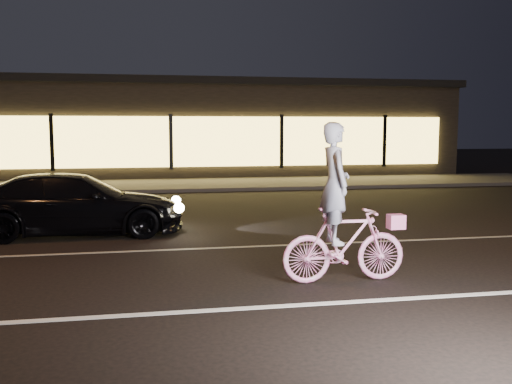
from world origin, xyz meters
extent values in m
plane|color=black|center=(0.00, 0.00, 0.00)|extent=(90.00, 90.00, 0.00)
cube|color=silver|center=(0.00, -1.50, 0.00)|extent=(60.00, 0.12, 0.01)
cube|color=gray|center=(0.00, 2.00, 0.00)|extent=(60.00, 0.10, 0.01)
cube|color=#383533|center=(0.00, 13.00, 0.06)|extent=(30.00, 4.00, 0.12)
cube|color=black|center=(0.00, 19.00, 2.00)|extent=(25.00, 8.00, 4.00)
cube|color=black|center=(0.00, 19.00, 4.05)|extent=(25.40, 8.40, 0.30)
cube|color=#FDD258|center=(0.00, 14.90, 1.60)|extent=(23.00, 0.15, 2.00)
cube|color=black|center=(-4.50, 14.82, 1.60)|extent=(0.15, 0.08, 2.20)
cube|color=black|center=(0.00, 14.82, 1.60)|extent=(0.15, 0.08, 2.20)
cube|color=black|center=(4.50, 14.82, 1.60)|extent=(0.15, 0.08, 2.20)
cube|color=black|center=(9.00, 14.82, 1.60)|extent=(0.15, 0.08, 2.20)
imported|color=#FF3AA2|center=(1.74, -0.58, 0.53)|extent=(1.78, 0.50, 1.07)
imported|color=white|center=(1.58, -0.58, 1.40)|extent=(0.40, 0.61, 1.68)
cube|color=#F252A7|center=(2.50, -0.58, 0.83)|extent=(0.22, 0.18, 0.20)
imported|color=black|center=(-2.39, 3.85, 0.62)|extent=(4.29, 1.75, 1.24)
sphere|color=#FFF2BF|center=(-0.34, 4.42, 0.57)|extent=(0.21, 0.21, 0.21)
sphere|color=#FFF2BF|center=(-0.34, 3.29, 0.57)|extent=(0.21, 0.21, 0.21)
camera|label=1|loc=(-0.95, -8.04, 2.16)|focal=40.00mm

